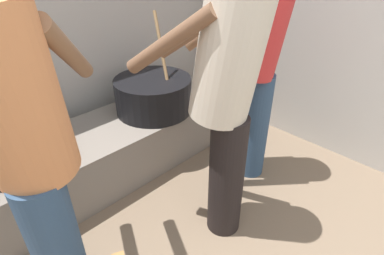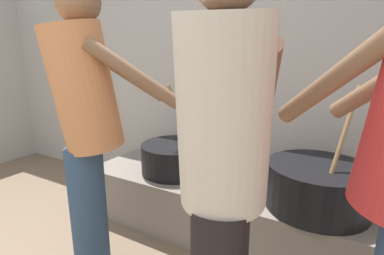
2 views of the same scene
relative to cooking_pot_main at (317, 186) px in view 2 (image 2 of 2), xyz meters
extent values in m
cube|color=#ADA8A0|center=(-1.22, 0.56, 0.47)|extent=(4.96, 0.20, 2.01)
cube|color=slate|center=(-0.51, 0.04, -0.33)|extent=(2.26, 0.60, 0.40)
cylinder|color=black|center=(0.00, 0.00, 0.00)|extent=(0.58, 0.58, 0.26)
cylinder|color=#937047|center=(0.10, 0.00, 0.33)|extent=(0.11, 0.25, 0.51)
cylinder|color=black|center=(-1.02, 0.05, -0.02)|extent=(0.51, 0.51, 0.22)
cylinder|color=#937047|center=(-0.93, 0.05, 0.28)|extent=(0.20, 0.19, 0.51)
cylinder|color=navy|center=(-1.10, -0.71, -0.14)|extent=(0.20, 0.20, 0.78)
cylinder|color=#D17F4C|center=(-1.08, -0.69, 0.57)|extent=(0.47, 0.49, 0.67)
sphere|color=brown|center=(-1.07, -0.68, 0.99)|extent=(0.22, 0.22, 0.22)
cylinder|color=brown|center=(-0.83, -0.59, 0.64)|extent=(0.35, 0.42, 0.36)
cylinder|color=brown|center=(-1.04, -0.42, 0.64)|extent=(0.35, 0.42, 0.36)
cylinder|color=brown|center=(0.06, -0.63, 0.65)|extent=(0.41, 0.37, 0.37)
cylinder|color=beige|center=(-0.22, -0.87, 0.55)|extent=(0.40, 0.46, 0.66)
cylinder|color=brown|center=(-0.16, -0.61, 0.62)|extent=(0.21, 0.47, 0.36)
cylinder|color=brown|center=(-0.42, -0.69, 0.62)|extent=(0.21, 0.47, 0.36)
camera|label=1|loc=(-1.29, -1.71, 0.99)|focal=28.55mm
camera|label=2|loc=(0.15, -1.71, 0.73)|focal=27.37mm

